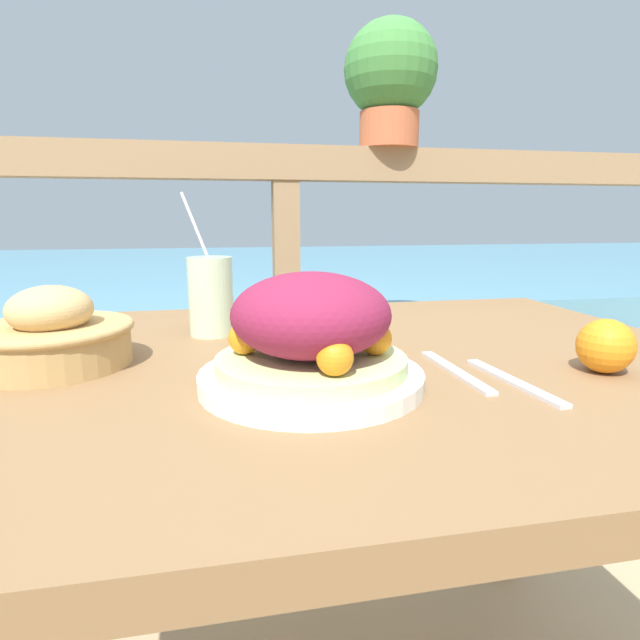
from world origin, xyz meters
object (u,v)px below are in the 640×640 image
at_px(drink_glass, 211,296).
at_px(bread_basket, 53,335).
at_px(salad_plate, 311,338).
at_px(potted_plant, 390,78).

distance_m(drink_glass, bread_basket, 0.26).
xyz_separation_m(salad_plate, potted_plant, (0.37, 0.82, 0.51)).
height_order(salad_plate, bread_basket, salad_plate).
xyz_separation_m(salad_plate, drink_glass, (-0.12, 0.30, 0.01)).
xyz_separation_m(bread_basket, potted_plant, (0.70, 0.67, 0.53)).
bearing_deg(salad_plate, drink_glass, 112.28).
bearing_deg(salad_plate, potted_plant, 65.93).
xyz_separation_m(drink_glass, potted_plant, (0.49, 0.53, 0.50)).
bearing_deg(drink_glass, potted_plant, 47.03).
distance_m(salad_plate, bread_basket, 0.36).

